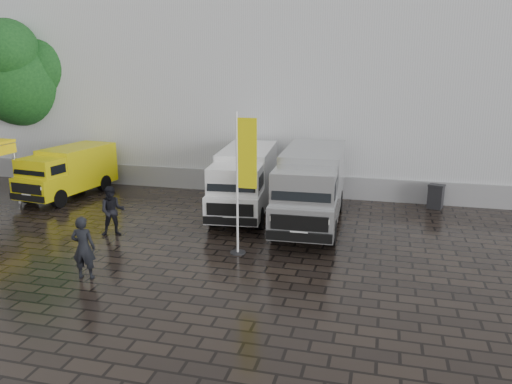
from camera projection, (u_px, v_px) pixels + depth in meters
ground at (227, 256)px, 15.72m from camera, size 120.00×120.00×0.00m
exhibition_hall at (343, 62)px, 28.73m from camera, size 44.00×16.00×12.00m
hall_plinth at (323, 186)px, 22.56m from camera, size 44.00×0.15×1.00m
van_yellow at (68, 173)px, 22.49m from camera, size 2.43×4.97×2.21m
van_white at (244, 183)px, 19.99m from camera, size 2.54×6.02×2.53m
van_silver at (311, 189)px, 18.48m from camera, size 2.37×6.47×2.77m
flagpole at (243, 178)px, 15.34m from camera, size 0.88×0.50×4.51m
tree at (22, 75)px, 25.66m from camera, size 4.63×4.63×8.31m
wheelie_bin at (436, 196)px, 20.85m from camera, size 0.76×0.76×1.02m
person_front at (83, 248)px, 13.93m from camera, size 0.73×0.54×1.83m
person_tent at (112, 211)px, 17.46m from camera, size 1.07×0.99×1.78m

